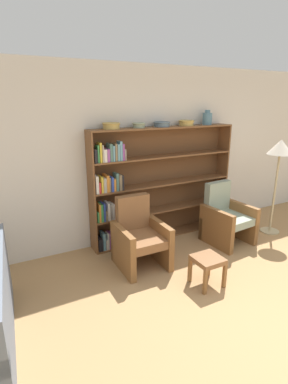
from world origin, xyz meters
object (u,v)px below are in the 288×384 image
(bowl_stoneware, at_px, (186,123))
(armchair_cushioned, at_px, (226,217))
(bowl_terracotta, at_px, (111,125))
(bowl_cream, at_px, (162,124))
(bowl_copper, at_px, (139,125))
(footstool, at_px, (208,263))
(vase_tall, at_px, (207,118))
(floor_lamp, at_px, (280,153))
(bookshelf, at_px, (151,185))
(armchair_leather, at_px, (140,237))

(bowl_stoneware, height_order, armchair_cushioned, bowl_stoneware)
(bowl_terracotta, xyz_separation_m, bowl_stoneware, (1.29, -0.00, -0.00))
(bowl_cream, relative_size, armchair_cushioned, 0.27)
(bowl_stoneware, bearing_deg, armchair_cushioned, -60.31)
(bowl_copper, distance_m, footstool, 2.18)
(bowl_stoneware, distance_m, footstool, 2.28)
(vase_tall, bearing_deg, bowl_copper, -180.00)
(bowl_cream, bearing_deg, footstool, -98.12)
(armchair_cushioned, xyz_separation_m, floor_lamp, (0.96, -0.10, 0.99))
(bookshelf, relative_size, vase_tall, 10.32)
(bowl_cream, bearing_deg, bookshelf, 172.15)
(armchair_leather, bearing_deg, vase_tall, -156.69)
(bowl_copper, distance_m, armchair_cushioned, 2.03)
(bowl_stoneware, xyz_separation_m, armchair_leather, (-1.19, -0.67, -1.47))
(bowl_stoneware, distance_m, floor_lamp, 1.62)
(bowl_cream, bearing_deg, bowl_stoneware, 0.00)
(floor_lamp, xyz_separation_m, footstool, (-2.01, -0.73, -1.10))
(bookshelf, relative_size, armchair_leather, 2.59)
(bowl_cream, bearing_deg, bowl_copper, 180.00)
(armchair_cushioned, bearing_deg, bowl_copper, -33.13)
(bookshelf, height_order, vase_tall, vase_tall)
(bowl_terracotta, relative_size, footstool, 0.68)
(armchair_leather, bearing_deg, bowl_terracotta, -80.52)
(vase_tall, relative_size, armchair_leather, 0.25)
(bookshelf, relative_size, footstool, 6.57)
(bowl_terracotta, bearing_deg, floor_lamp, -16.22)
(armchair_leather, height_order, footstool, armchair_leather)
(bookshelf, bearing_deg, armchair_leather, -129.09)
(vase_tall, bearing_deg, bookshelf, 178.71)
(bowl_copper, height_order, floor_lamp, bowl_copper)
(bookshelf, height_order, armchair_leather, bookshelf)
(bowl_cream, bearing_deg, vase_tall, 0.00)
(bowl_cream, height_order, footstool, bowl_cream)
(footstool, bearing_deg, bowl_cream, 81.88)
(bowl_terracotta, bearing_deg, bowl_stoneware, -0.00)
(bowl_copper, relative_size, armchair_leather, 0.21)
(bowl_cream, height_order, armchair_leather, bowl_cream)
(bookshelf, distance_m, armchair_leather, 1.02)
(bowl_copper, bearing_deg, vase_tall, 0.00)
(bowl_copper, height_order, armchair_cushioned, bowl_copper)
(armchair_leather, relative_size, armchair_cushioned, 1.00)
(bookshelf, xyz_separation_m, bowl_copper, (-0.23, -0.02, 0.96))
(floor_lamp, bearing_deg, bowl_copper, 160.77)
(bowl_stoneware, bearing_deg, bowl_cream, -180.00)
(vase_tall, relative_size, floor_lamp, 0.15)
(floor_lamp, distance_m, footstool, 2.41)
(armchair_cushioned, xyz_separation_m, footstool, (-1.05, -0.83, -0.10))
(armchair_leather, bearing_deg, footstool, 122.70)
(bowl_copper, xyz_separation_m, bowl_cream, (0.40, -0.00, 0.00))
(floor_lamp, relative_size, footstool, 4.28)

